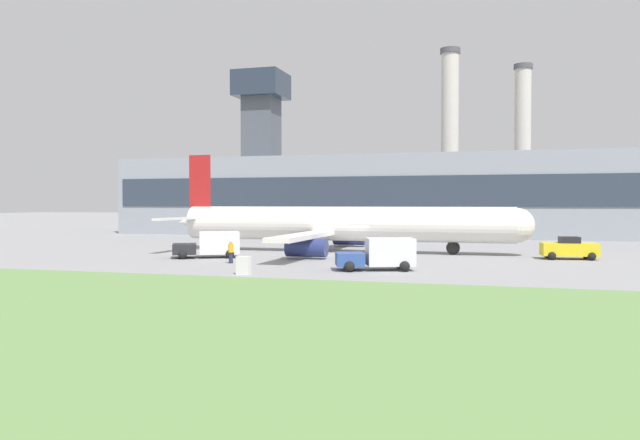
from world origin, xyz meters
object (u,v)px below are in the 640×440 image
baggage_truck (211,245)px  pushback_tug (569,249)px  airplane (339,225)px  fuel_truck (381,254)px  ground_crew_person (231,252)px

baggage_truck → pushback_tug: bearing=13.1°
airplane → pushback_tug: bearing=-5.8°
airplane → fuel_truck: size_ratio=5.97×
fuel_truck → baggage_truck: bearing=159.7°
pushback_tug → ground_crew_person: bearing=-156.8°
pushback_tug → airplane: bearing=174.2°
airplane → ground_crew_person: size_ratio=19.90×
pushback_tug → fuel_truck: size_ratio=0.80×
airplane → baggage_truck: (-8.48, -8.38, -1.42)m
baggage_truck → fuel_truck: 15.92m
airplane → pushback_tug: airplane is taller
pushback_tug → fuel_truck: bearing=-136.8°
airplane → baggage_truck: size_ratio=5.73×
fuel_truck → airplane: bearing=114.9°
airplane → ground_crew_person: bearing=-112.0°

